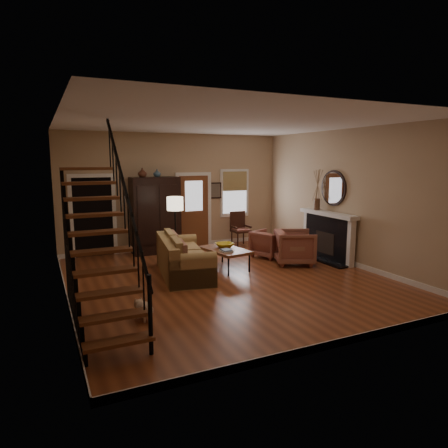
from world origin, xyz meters
name	(u,v)px	position (x,y,z in m)	size (l,w,h in m)	color
room	(182,203)	(-0.41, 1.76, 1.51)	(7.00, 7.33, 3.30)	brown
staircase	(99,223)	(-2.78, -1.30, 1.60)	(0.94, 2.80, 3.20)	brown
fireplace	(329,231)	(3.13, 0.50, 0.74)	(0.33, 1.95, 2.30)	black
armoire	(155,215)	(-0.70, 3.15, 1.05)	(1.30, 0.60, 2.10)	black
vase_a	(142,173)	(-1.05, 3.05, 2.22)	(0.24, 0.24, 0.25)	#4C2619
vase_b	(157,173)	(-0.65, 3.05, 2.21)	(0.20, 0.20, 0.21)	#334C60
sofa	(184,257)	(-0.74, 0.73, 0.42)	(0.96, 2.23, 0.83)	#9F7C48
coffee_table	(225,259)	(0.33, 0.81, 0.24)	(0.74, 1.26, 0.48)	brown
bowl	(224,245)	(0.38, 0.96, 0.54)	(0.43, 0.43, 0.11)	gold
books	(226,251)	(0.21, 0.51, 0.51)	(0.23, 0.32, 0.06)	beige
armchair_left	(295,247)	(2.07, 0.48, 0.42)	(0.90, 0.93, 0.84)	maroon
armchair_right	(268,244)	(1.87, 1.39, 0.35)	(0.75, 0.78, 0.71)	maroon
floor_lamp	(176,232)	(-0.66, 1.53, 0.85)	(0.39, 0.39, 1.69)	black
side_chair	(241,229)	(1.85, 2.95, 0.51)	(0.54, 0.54, 1.02)	#381B11
dog	(145,311)	(-2.17, -1.43, 0.16)	(0.25, 0.43, 0.31)	beige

